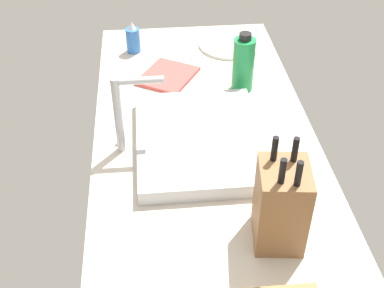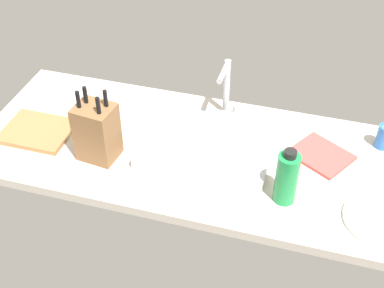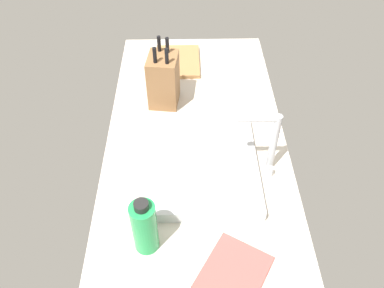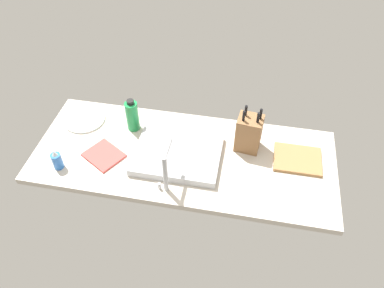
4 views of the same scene
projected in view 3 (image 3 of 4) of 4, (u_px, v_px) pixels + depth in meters
countertop_slab at (197, 164)px, 138.25cm from camera, size 161.68×65.65×3.50cm
sink_basin at (204, 162)px, 133.58cm from camera, size 45.30×35.56×4.37cm
faucet at (269, 139)px, 124.60cm from camera, size 5.50×14.10×23.53cm
knife_block at (163, 80)px, 152.37cm from camera, size 14.18×12.57×26.88cm
cutting_board at (177, 61)px, 178.45cm from camera, size 24.82×20.07×1.80cm
water_bottle at (144, 227)px, 107.37cm from camera, size 7.17×7.17×20.24cm
dish_towel at (234, 273)px, 107.32cm from camera, size 24.78×23.76×1.20cm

